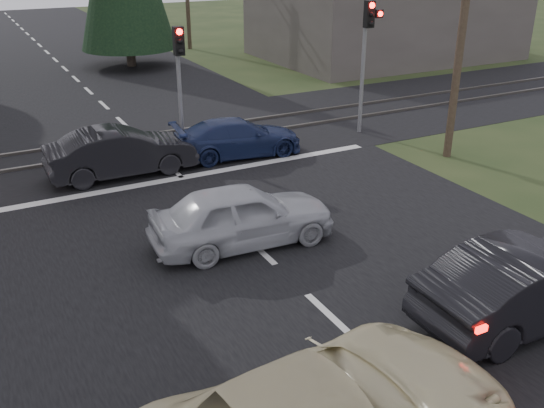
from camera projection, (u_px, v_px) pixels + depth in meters
ground at (329, 315)px, 11.66m from camera, size 120.00×120.00×0.00m
road at (163, 160)px, 19.75m from camera, size 14.00×100.00×0.01m
rail_corridor at (145, 143)px, 21.37m from camera, size 120.00×8.00×0.01m
stop_line at (182, 178)px, 18.29m from camera, size 13.00×0.35×0.00m
rail_near at (152, 148)px, 20.70m from camera, size 120.00×0.12×0.10m
rail_far at (138, 136)px, 22.00m from camera, size 120.00×0.12×0.10m
traffic_signal_right at (368, 42)px, 21.21m from camera, size 0.68×0.48×4.70m
traffic_signal_center at (180, 67)px, 19.60m from camera, size 0.32×0.48×4.10m
utility_pole_near at (465, 8)px, 18.23m from camera, size 1.80×0.26×9.00m
building_right at (385, 22)px, 36.34m from camera, size 14.00×10.00×4.00m
dark_hatchback at (532, 283)px, 11.25m from camera, size 4.71×1.70×1.55m
silver_car at (242, 215)px, 14.08m from camera, size 4.43×2.02×1.47m
blue_sedan at (238, 138)px, 19.94m from camera, size 4.42×2.15×1.24m
dark_car_far at (121, 152)px, 18.25m from camera, size 4.42×1.55×1.46m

